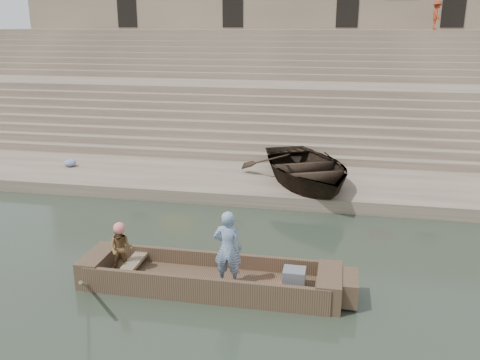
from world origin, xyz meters
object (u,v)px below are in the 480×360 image
(standing_man, at_px, (228,248))
(television, at_px, (294,278))
(pedestrian, at_px, (437,15))
(main_rowboat, at_px, (209,283))
(beached_rowboat, at_px, (306,168))
(rowing_man, at_px, (121,249))

(standing_man, distance_m, television, 1.50)
(standing_man, relative_size, pedestrian, 1.06)
(main_rowboat, bearing_deg, television, 0.00)
(main_rowboat, relative_size, pedestrian, 3.22)
(standing_man, bearing_deg, beached_rowboat, -101.22)
(main_rowboat, xyz_separation_m, rowing_man, (-1.97, -0.03, 0.66))
(main_rowboat, relative_size, standing_man, 3.05)
(standing_man, bearing_deg, rowing_man, -4.92)
(rowing_man, distance_m, pedestrian, 24.35)
(standing_man, bearing_deg, pedestrian, -110.12)
(main_rowboat, distance_m, pedestrian, 23.77)
(beached_rowboat, distance_m, pedestrian, 16.86)
(television, xyz_separation_m, beached_rowboat, (-0.23, 6.82, 0.51))
(television, bearing_deg, rowing_man, -179.54)
(standing_man, xyz_separation_m, beached_rowboat, (1.13, 6.97, -0.11))
(rowing_man, relative_size, beached_rowboat, 0.21)
(pedestrian, bearing_deg, main_rowboat, 157.60)
(rowing_man, bearing_deg, main_rowboat, -5.22)
(main_rowboat, height_order, standing_man, standing_man)
(rowing_man, relative_size, pedestrian, 0.70)
(standing_man, distance_m, beached_rowboat, 7.06)
(main_rowboat, xyz_separation_m, beached_rowboat, (1.58, 6.82, 0.82))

